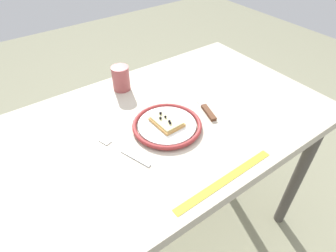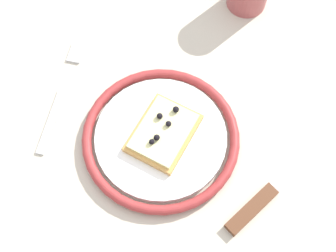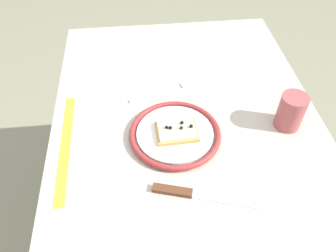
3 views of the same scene
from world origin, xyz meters
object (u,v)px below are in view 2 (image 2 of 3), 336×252
(dining_table, at_px, (188,149))
(fork, at_px, (61,95))
(plate, at_px, (161,138))
(knife, at_px, (267,194))
(pizza_slice_near, at_px, (163,132))

(dining_table, height_order, fork, fork)
(dining_table, xyz_separation_m, plate, (-0.03, -0.04, 0.10))
(plate, xyz_separation_m, knife, (0.17, 0.01, -0.00))
(knife, bearing_deg, pizza_slice_near, -179.74)
(plate, height_order, knife, plate)
(dining_table, xyz_separation_m, knife, (0.15, -0.04, 0.09))
(fork, bearing_deg, knife, 3.47)
(plate, bearing_deg, knife, 1.77)
(plate, bearing_deg, dining_table, 55.53)
(plate, height_order, pizza_slice_near, pizza_slice_near)
(fork, bearing_deg, pizza_slice_near, 6.56)
(plate, relative_size, knife, 1.00)
(knife, distance_m, fork, 0.35)
(knife, bearing_deg, plate, -178.23)
(dining_table, distance_m, knife, 0.18)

